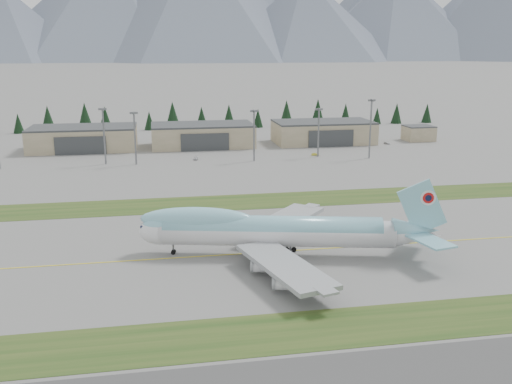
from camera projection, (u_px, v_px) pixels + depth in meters
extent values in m
plane|color=slate|center=(322.00, 249.00, 133.58)|extent=(7000.00, 7000.00, 0.00)
cube|color=#234318|center=(387.00, 323.00, 97.31)|extent=(400.00, 14.00, 0.08)
cube|color=#234318|center=(281.00, 200.00, 176.52)|extent=(400.00, 18.00, 0.08)
cube|color=yellow|center=(322.00, 249.00, 133.58)|extent=(400.00, 0.40, 0.02)
cylinder|color=white|center=(276.00, 233.00, 127.82)|extent=(52.56, 17.70, 6.10)
cylinder|color=#85C8DA|center=(272.00, 228.00, 127.58)|extent=(48.80, 16.41, 5.63)
ellipsoid|color=white|center=(160.00, 231.00, 129.04)|extent=(10.87, 8.13, 6.10)
ellipsoid|color=#85C8DA|center=(160.00, 226.00, 128.76)|extent=(9.11, 6.86, 5.17)
ellipsoid|color=#85C8DA|center=(197.00, 219.00, 127.93)|extent=(26.39, 10.84, 5.63)
cube|color=#0C1433|center=(146.00, 226.00, 128.89)|extent=(2.51, 2.83, 1.22)
cone|color=white|center=(416.00, 235.00, 126.38)|extent=(12.31, 8.34, 5.98)
cone|color=#85C8DA|center=(416.00, 230.00, 126.10)|extent=(11.27, 7.61, 5.44)
cube|color=#85C8DA|center=(422.00, 207.00, 124.77)|extent=(11.20, 3.09, 12.95)
cylinder|color=white|center=(427.00, 197.00, 124.53)|extent=(3.33, 0.94, 3.38)
cylinder|color=red|center=(427.00, 197.00, 124.62)|extent=(2.42, 0.73, 2.44)
cylinder|color=#0C1433|center=(427.00, 197.00, 124.71)|extent=(1.41, 0.50, 1.41)
cube|color=#85C8DA|center=(419.00, 225.00, 131.60)|extent=(10.78, 11.60, 0.43)
cube|color=#85C8DA|center=(431.00, 241.00, 120.70)|extent=(7.66, 11.27, 0.43)
cube|color=#969A9D|center=(284.00, 220.00, 143.13)|extent=(25.17, 27.10, 0.94)
cube|color=#969A9D|center=(285.00, 266.00, 113.15)|extent=(15.92, 29.49, 0.94)
cylinder|color=white|center=(267.00, 231.00, 140.13)|extent=(5.28, 3.38, 2.35)
cylinder|color=white|center=(285.00, 221.00, 148.37)|extent=(5.28, 3.38, 2.35)
cylinder|color=white|center=(263.00, 267.00, 117.42)|extent=(5.28, 3.38, 2.35)
cylinder|color=white|center=(286.00, 284.00, 108.76)|extent=(5.28, 3.38, 2.35)
cylinder|color=slate|center=(173.00, 249.00, 129.96)|extent=(0.49, 0.49, 2.25)
cylinder|color=slate|center=(270.00, 246.00, 131.64)|extent=(0.63, 0.63, 2.44)
cylinder|color=slate|center=(270.00, 255.00, 126.19)|extent=(0.63, 0.63, 2.44)
cylinder|color=slate|center=(290.00, 247.00, 131.42)|extent=(0.63, 0.63, 2.44)
cylinder|color=slate|center=(291.00, 255.00, 125.97)|extent=(0.63, 0.63, 2.44)
cylinder|color=black|center=(173.00, 252.00, 129.75)|extent=(1.08, 0.55, 1.03)
cylinder|color=black|center=(174.00, 251.00, 130.47)|extent=(1.08, 0.55, 1.03)
cylinder|color=black|center=(270.00, 249.00, 131.80)|extent=(1.20, 0.71, 1.13)
cylinder|color=black|center=(270.00, 258.00, 126.35)|extent=(1.20, 0.71, 1.13)
cylinder|color=black|center=(290.00, 249.00, 131.58)|extent=(1.20, 0.71, 1.13)
cylinder|color=black|center=(291.00, 258.00, 126.13)|extent=(1.20, 0.71, 1.13)
cube|color=gray|center=(84.00, 139.00, 263.50)|extent=(48.00, 26.00, 10.00)
cube|color=#35383A|center=(83.00, 127.00, 262.18)|extent=(48.00, 26.00, 0.80)
cube|color=#35383A|center=(80.00, 146.00, 251.05)|extent=(22.08, 0.60, 8.00)
cube|color=gray|center=(202.00, 136.00, 272.93)|extent=(48.00, 26.00, 10.00)
cube|color=#35383A|center=(202.00, 125.00, 271.61)|extent=(48.00, 26.00, 0.80)
cube|color=#35383A|center=(205.00, 142.00, 260.49)|extent=(22.08, 0.60, 8.00)
cube|color=gray|center=(323.00, 133.00, 283.22)|extent=(48.00, 26.00, 10.00)
cube|color=#35383A|center=(323.00, 122.00, 281.90)|extent=(48.00, 26.00, 0.80)
cube|color=#35383A|center=(331.00, 139.00, 270.78)|extent=(22.08, 0.60, 8.00)
cube|color=gray|center=(419.00, 134.00, 290.26)|extent=(14.00, 12.00, 7.00)
cube|color=#35383A|center=(419.00, 126.00, 289.33)|extent=(14.00, 12.00, 0.60)
cylinder|color=slate|center=(104.00, 137.00, 228.80)|extent=(0.70, 0.70, 21.85)
cube|color=slate|center=(102.00, 109.00, 226.03)|extent=(3.20, 3.20, 0.80)
cylinder|color=slate|center=(135.00, 140.00, 228.15)|extent=(0.70, 0.70, 20.44)
cube|color=slate|center=(134.00, 113.00, 225.55)|extent=(3.20, 3.20, 0.80)
cylinder|color=slate|center=(254.00, 137.00, 235.45)|extent=(0.70, 0.70, 20.42)
cube|color=slate|center=(254.00, 111.00, 232.86)|extent=(3.20, 3.20, 0.80)
cylinder|color=slate|center=(318.00, 134.00, 245.07)|extent=(0.70, 0.70, 20.06)
cube|color=slate|center=(319.00, 109.00, 242.52)|extent=(3.20, 3.20, 0.80)
cylinder|color=slate|center=(370.00, 130.00, 241.05)|extent=(0.70, 0.70, 24.19)
cube|color=slate|center=(372.00, 100.00, 238.00)|extent=(3.20, 3.20, 0.80)
imported|color=silver|center=(196.00, 160.00, 240.75)|extent=(2.20, 4.21, 1.37)
imported|color=gold|center=(315.00, 156.00, 250.01)|extent=(3.50, 1.49, 1.12)
imported|color=#BBBBC0|center=(387.00, 144.00, 280.00)|extent=(2.60, 3.96, 1.07)
cone|color=black|center=(18.00, 123.00, 314.79)|extent=(6.10, 6.10, 10.89)
cone|color=black|center=(48.00, 119.00, 315.43)|extent=(8.49, 8.49, 15.17)
cone|color=black|center=(85.00, 117.00, 317.39)|extent=(9.32, 9.32, 16.65)
cone|color=black|center=(105.00, 118.00, 326.36)|extent=(7.61, 7.61, 13.59)
cone|color=black|center=(149.00, 121.00, 327.56)|extent=(5.98, 5.98, 10.67)
cone|color=black|center=(173.00, 116.00, 327.38)|extent=(9.12, 9.12, 16.29)
cone|color=black|center=(202.00, 117.00, 336.50)|extent=(6.99, 6.99, 12.48)
cone|color=black|center=(229.00, 117.00, 331.92)|extent=(7.99, 7.99, 14.26)
cone|color=black|center=(258.00, 118.00, 338.62)|extent=(6.15, 6.15, 10.99)
cone|color=black|center=(286.00, 113.00, 343.39)|extent=(8.78, 8.78, 15.68)
cone|color=black|center=(318.00, 112.00, 347.20)|extent=(8.97, 8.97, 16.02)
cone|color=black|center=(346.00, 114.00, 351.42)|extent=(7.24, 7.24, 12.92)
cone|color=black|center=(377.00, 116.00, 354.18)|extent=(5.67, 5.67, 10.12)
cone|color=black|center=(397.00, 113.00, 356.38)|extent=(7.09, 7.09, 12.65)
cone|color=black|center=(427.00, 113.00, 360.61)|extent=(6.67, 6.67, 11.91)
cone|color=#494F61|center=(3.00, 23.00, 2021.25)|extent=(650.74, 650.74, 270.35)
cone|color=#494F61|center=(107.00, 5.00, 2243.19)|extent=(1004.25, 1004.25, 427.14)
cone|color=#494F61|center=(198.00, 0.00, 2199.10)|extent=(1019.98, 1019.98, 458.19)
cone|color=#494F61|center=(304.00, 17.00, 2199.34)|extent=(761.20, 761.20, 326.83)
cone|color=#494F61|center=(395.00, 14.00, 2442.08)|extent=(902.82, 902.82, 381.85)
cone|color=#494F61|center=(115.00, 3.00, 2802.29)|extent=(1056.32, 1056.32, 528.16)
cone|color=#494F61|center=(255.00, 13.00, 2932.31)|extent=(893.59, 893.59, 446.79)
cone|color=#494F61|center=(384.00, 7.00, 3043.14)|extent=(1044.48, 1044.48, 522.24)
cone|color=#494F61|center=(502.00, 14.00, 3169.70)|extent=(938.23, 938.23, 469.12)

